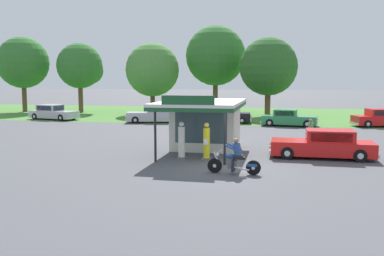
{
  "coord_description": "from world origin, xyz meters",
  "views": [
    {
      "loc": [
        2.68,
        -19.26,
        4.1
      ],
      "look_at": [
        -2.15,
        3.49,
        1.4
      ],
      "focal_mm": 39.33,
      "sensor_mm": 36.0,
      "label": 1
    }
  ],
  "objects": [
    {
      "name": "bystander_standing_back_lot",
      "position": [
        4.57,
        8.4,
        0.83
      ],
      "size": [
        0.34,
        0.34,
        1.59
      ],
      "color": "brown",
      "rests_on": "ground"
    },
    {
      "name": "parked_car_back_row_far_left",
      "position": [
        -20.17,
        19.78,
        0.69
      ],
      "size": [
        5.57,
        3.08,
        1.52
      ],
      "color": "#B7B7BC",
      "rests_on": "ground"
    },
    {
      "name": "tree_oak_left",
      "position": [
        -5.4,
        32.2,
        6.86
      ],
      "size": [
        7.29,
        7.29,
        10.61
      ],
      "color": "brown",
      "rests_on": "ground"
    },
    {
      "name": "motorcycle_with_rider",
      "position": [
        0.77,
        -1.32,
        0.65
      ],
      "size": [
        2.34,
        0.7,
        1.58
      ],
      "color": "black",
      "rests_on": "ground"
    },
    {
      "name": "ground_plane",
      "position": [
        0.0,
        0.0,
        0.0
      ],
      "size": [
        300.0,
        300.0,
        0.0
      ],
      "primitive_type": "plane",
      "color": "#4C4C51"
    },
    {
      "name": "gas_pump_nearside",
      "position": [
        -2.31,
        1.67,
        0.89
      ],
      "size": [
        0.44,
        0.44,
        1.94
      ],
      "color": "slate",
      "rests_on": "ground"
    },
    {
      "name": "parked_car_second_row_spare",
      "position": [
        11.3,
        19.77,
        0.71
      ],
      "size": [
        5.29,
        2.97,
        1.55
      ],
      "color": "red",
      "rests_on": "ground"
    },
    {
      "name": "tree_oak_far_right",
      "position": [
        1.21,
        28.33,
        5.49
      ],
      "size": [
        6.41,
        6.41,
        8.71
      ],
      "color": "brown",
      "rests_on": "ground"
    },
    {
      "name": "parked_car_back_row_centre_left",
      "position": [
        3.36,
        18.55,
        0.66
      ],
      "size": [
        5.03,
        2.46,
        1.45
      ],
      "color": "#2D844C",
      "rests_on": "ground"
    },
    {
      "name": "gas_pump_offside",
      "position": [
        -1.0,
        1.67,
        0.87
      ],
      "size": [
        0.44,
        0.44,
        1.91
      ],
      "color": "slate",
      "rests_on": "ground"
    },
    {
      "name": "tree_oak_distant_spare",
      "position": [
        -21.55,
        29.16,
        5.64
      ],
      "size": [
        5.56,
        5.56,
        8.55
      ],
      "color": "brown",
      "rests_on": "ground"
    },
    {
      "name": "tree_oak_right",
      "position": [
        -29.28,
        28.61,
        6.06
      ],
      "size": [
        6.42,
        6.42,
        9.4
      ],
      "color": "brown",
      "rests_on": "ground"
    },
    {
      "name": "parked_car_back_row_centre",
      "position": [
        -2.54,
        20.07,
        0.71
      ],
      "size": [
        4.99,
        2.16,
        1.55
      ],
      "color": "black",
      "rests_on": "ground"
    },
    {
      "name": "parked_car_back_row_left",
      "position": [
        -9.0,
        19.1,
        0.72
      ],
      "size": [
        5.75,
        3.08,
        1.6
      ],
      "color": "#B7B7BC",
      "rests_on": "ground"
    },
    {
      "name": "service_station_kiosk",
      "position": [
        -1.66,
        4.94,
        1.68
      ],
      "size": [
        4.37,
        7.18,
        3.34
      ],
      "color": "silver",
      "rests_on": "ground"
    },
    {
      "name": "tree_oak_far_left",
      "position": [
        -12.52,
        29.17,
        5.15
      ],
      "size": [
        6.36,
        6.36,
        8.41
      ],
      "color": "brown",
      "rests_on": "ground"
    },
    {
      "name": "featured_classic_sedan",
      "position": [
        4.91,
        3.41,
        0.69
      ],
      "size": [
        5.42,
        1.99,
        1.49
      ],
      "color": "red",
      "rests_on": "ground"
    },
    {
      "name": "grass_verge_strip",
      "position": [
        0.0,
        30.0,
        0.0
      ],
      "size": [
        120.0,
        24.0,
        0.01
      ],
      "primitive_type": "cube",
      "color": "#477A33",
      "rests_on": "ground"
    }
  ]
}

